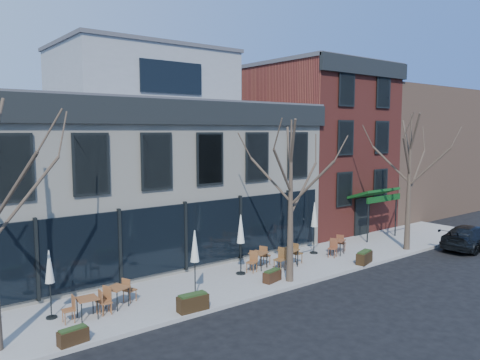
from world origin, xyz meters
TOP-DOWN VIEW (x-y plane):
  - ground at (0.00, 0.00)m, footprint 120.00×120.00m
  - sidewalk_front at (3.25, -2.15)m, footprint 33.50×4.70m
  - corner_building at (0.07, 5.07)m, footprint 18.39×10.39m
  - red_brick_building at (13.00, 4.98)m, footprint 8.20×11.78m
  - bg_building at (23.00, 6.00)m, footprint 12.00×12.00m
  - tree_mid at (3.01, -3.90)m, footprint 3.50×3.55m
  - tree_right at (12.01, -3.90)m, footprint 3.72×3.77m
  - parked_sedan at (15.50, -5.80)m, footprint 4.74×2.02m
  - cafe_set_0 at (-5.50, -2.54)m, footprint 1.75×0.74m
  - cafe_set_1 at (-4.26, -2.20)m, footprint 1.85×1.11m
  - cafe_set_3 at (3.08, -1.68)m, footprint 1.89×1.14m
  - cafe_set_4 at (4.42, -2.33)m, footprint 2.06×0.96m
  - cafe_set_5 at (8.08, -2.23)m, footprint 1.85×1.08m
  - umbrella_0 at (-6.50, -1.73)m, footprint 0.39×0.39m
  - umbrella_1 at (-1.32, -2.97)m, footprint 0.43×0.43m
  - umbrella_2 at (1.90, -1.80)m, footprint 0.44×0.44m
  - umbrella_4 at (7.26, -1.34)m, footprint 0.44×0.44m
  - planter_0 at (-6.56, -4.20)m, footprint 0.95×0.47m
  - planter_1 at (-2.20, -4.20)m, footprint 1.17×0.52m
  - planter_2 at (2.32, -3.50)m, footprint 1.00×0.58m
  - planter_3 at (7.83, -4.20)m, footprint 1.20×0.75m

SIDE VIEW (x-z plane):
  - ground at x=0.00m, z-range 0.00..0.00m
  - sidewalk_front at x=3.25m, z-range 0.00..0.15m
  - planter_0 at x=-6.56m, z-range 0.15..0.66m
  - planter_2 at x=2.32m, z-range 0.15..0.67m
  - planter_3 at x=7.83m, z-range 0.15..0.78m
  - planter_1 at x=-2.20m, z-range 0.15..0.79m
  - cafe_set_0 at x=-5.50m, z-range 0.16..1.08m
  - cafe_set_1 at x=-4.26m, z-range 0.16..1.12m
  - cafe_set_5 at x=8.08m, z-range 0.16..1.12m
  - cafe_set_3 at x=3.08m, z-range 0.16..1.14m
  - parked_sedan at x=15.50m, z-range 0.00..1.36m
  - cafe_set_4 at x=4.42m, z-range 0.16..1.22m
  - umbrella_0 at x=-6.50m, z-range 0.65..3.09m
  - umbrella_1 at x=-1.32m, z-range 0.70..3.38m
  - umbrella_2 at x=1.90m, z-range 0.72..3.49m
  - umbrella_4 at x=7.26m, z-range 0.72..3.49m
  - tree_mid at x=3.01m, z-range 0.27..7.31m
  - tree_right at x=12.01m, z-range 0.28..7.76m
  - corner_building at x=0.07m, z-range -0.83..10.27m
  - bg_building at x=23.00m, z-range 0.00..10.00m
  - red_brick_building at x=13.00m, z-range 0.05..11.22m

